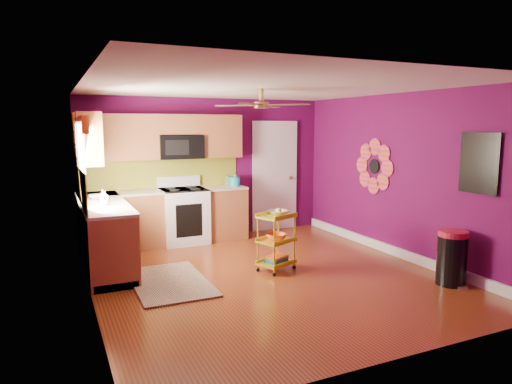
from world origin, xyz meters
name	(u,v)px	position (x,y,z in m)	size (l,w,h in m)	color
ground	(267,275)	(0.00, 0.00, 0.00)	(5.00, 5.00, 0.00)	#65280F
room_envelope	(270,155)	(0.03, 0.00, 1.63)	(4.54, 5.04, 2.52)	#570945
lower_cabinets	(141,226)	(-1.35, 1.82, 0.43)	(2.81, 2.31, 0.94)	brown
electric_range	(184,215)	(-0.55, 2.17, 0.48)	(0.76, 0.66, 1.13)	white
upper_cabinetry	(140,139)	(-1.24, 2.17, 1.80)	(2.80, 2.30, 1.26)	brown
left_window	(81,147)	(-2.22, 1.05, 1.74)	(0.08, 1.35, 1.08)	white
panel_door	(275,177)	(1.35, 2.47, 1.02)	(0.95, 0.11, 2.15)	white
right_wall_art	(416,165)	(2.23, -0.34, 1.44)	(0.04, 2.74, 1.04)	black
ceiling_fan	(261,104)	(0.00, 0.20, 2.29)	(1.01, 1.01, 0.26)	#BF8C3F
shag_rug	(170,282)	(-1.29, 0.24, 0.01)	(0.92, 1.50, 0.02)	#321B10
rolling_cart	(277,239)	(0.21, 0.14, 0.45)	(0.58, 0.51, 0.88)	gold
trash_can	(452,258)	(1.97, -1.30, 0.35)	(0.44, 0.45, 0.70)	black
teal_kettle	(235,181)	(0.40, 2.16, 1.02)	(0.18, 0.18, 0.21)	teal
toaster	(232,180)	(0.40, 2.29, 1.03)	(0.22, 0.15, 0.18)	beige
soap_bottle_a	(105,197)	(-1.93, 1.21, 1.02)	(0.08, 0.08, 0.17)	#EA3F72
soap_bottle_b	(103,195)	(-1.93, 1.44, 1.02)	(0.13, 0.13, 0.16)	white
counter_dish	(97,197)	(-1.99, 1.62, 0.97)	(0.26, 0.26, 0.06)	white
counter_cup	(105,202)	(-1.96, 1.03, 0.99)	(0.12, 0.12, 0.09)	white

